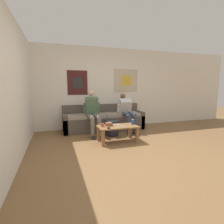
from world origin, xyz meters
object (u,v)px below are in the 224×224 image
at_px(pillar_candle, 103,125).
at_px(game_controller_near_right, 122,127).
at_px(person_seated_adult, 93,111).
at_px(drink_can_blue, 133,122).
at_px(backpack, 112,128).
at_px(person_seated_teen, 127,111).
at_px(cell_phone, 109,128).
at_px(couch, 104,120).
at_px(game_controller_near_left, 117,125).
at_px(ceramic_bowl, 109,124).
at_px(coffee_table, 118,129).

bearing_deg(pillar_candle, game_controller_near_right, -23.04).
bearing_deg(person_seated_adult, drink_can_blue, -46.14).
bearing_deg(person_seated_adult, backpack, -35.35).
xyz_separation_m(person_seated_teen, cell_phone, (-0.90, -1.10, -0.22)).
height_order(pillar_candle, drink_can_blue, drink_can_blue).
distance_m(couch, pillar_candle, 1.32).
bearing_deg(game_controller_near_left, drink_can_blue, -3.37).
bearing_deg(person_seated_adult, couch, 42.03).
height_order(game_controller_near_left, cell_phone, game_controller_near_left).
bearing_deg(game_controller_near_left, pillar_candle, -174.62).
height_order(drink_can_blue, cell_phone, drink_can_blue).
bearing_deg(person_seated_adult, ceramic_bowl, -74.34).
relative_size(game_controller_near_left, game_controller_near_right, 1.02).
xyz_separation_m(drink_can_blue, cell_phone, (-0.69, -0.20, -0.06)).
xyz_separation_m(person_seated_adult, pillar_candle, (0.05, -0.87, -0.23)).
bearing_deg(game_controller_near_right, person_seated_teen, 62.44).
distance_m(person_seated_adult, person_seated_teen, 1.04).
bearing_deg(person_seated_teen, cell_phone, -129.28).
xyz_separation_m(ceramic_bowl, cell_phone, (-0.08, -0.26, -0.04)).
bearing_deg(person_seated_teen, pillar_candle, -137.45).
height_order(coffee_table, ceramic_bowl, ceramic_bowl).
relative_size(person_seated_teen, game_controller_near_right, 7.78).
bearing_deg(coffee_table, backpack, 86.16).
relative_size(person_seated_adult, pillar_candle, 13.85).
relative_size(coffee_table, backpack, 2.32).
xyz_separation_m(person_seated_teen, ceramic_bowl, (-0.82, -0.84, -0.18)).
relative_size(person_seated_teen, game_controller_near_left, 7.63).
distance_m(game_controller_near_right, cell_phone, 0.33).
distance_m(person_seated_adult, game_controller_near_right, 1.18).
distance_m(ceramic_bowl, cell_phone, 0.28).
relative_size(pillar_candle, game_controller_near_left, 0.61).
bearing_deg(drink_can_blue, backpack, 124.68).
bearing_deg(couch, coffee_table, -90.58).
xyz_separation_m(backpack, game_controller_near_left, (-0.05, -0.51, 0.21)).
bearing_deg(person_seated_teen, person_seated_adult, -177.88).
height_order(person_seated_teen, backpack, person_seated_teen).
relative_size(coffee_table, person_seated_adult, 0.77).
bearing_deg(pillar_candle, ceramic_bowl, 22.08).
xyz_separation_m(coffee_table, person_seated_adult, (-0.42, 0.90, 0.35)).
xyz_separation_m(couch, person_seated_teen, (0.61, -0.35, 0.33)).
height_order(backpack, cell_phone, backpack).
bearing_deg(game_controller_near_right, game_controller_near_left, 105.81).
xyz_separation_m(pillar_candle, game_controller_near_left, (0.36, 0.03, -0.03)).
distance_m(couch, game_controller_near_right, 1.45).
bearing_deg(drink_can_blue, game_controller_near_right, -152.12).
relative_size(ceramic_bowl, drink_can_blue, 1.45).
bearing_deg(cell_phone, coffee_table, 30.50).
bearing_deg(couch, person_seated_adult, -137.97).
xyz_separation_m(person_seated_teen, drink_can_blue, (-0.21, -0.90, -0.16)).
bearing_deg(ceramic_bowl, backpack, 64.13).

